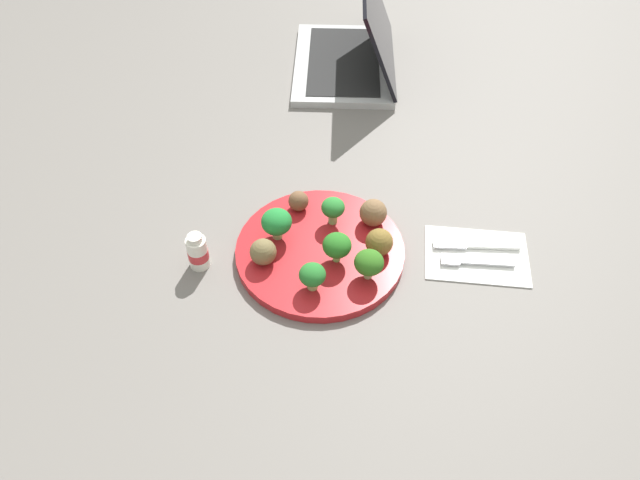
{
  "coord_description": "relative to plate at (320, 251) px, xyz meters",
  "views": [
    {
      "loc": [
        -0.1,
        0.68,
        0.79
      ],
      "look_at": [
        0.0,
        0.0,
        0.04
      ],
      "focal_mm": 35.2,
      "sensor_mm": 36.0,
      "label": 1
    }
  ],
  "objects": [
    {
      "name": "broccoli_floret_mid_right",
      "position": [
        -0.03,
        0.02,
        0.04
      ],
      "size": [
        0.05,
        0.05,
        0.05
      ],
      "color": "#96CA66",
      "rests_on": "plate"
    },
    {
      "name": "broccoli_floret_front_left",
      "position": [
        -0.08,
        0.05,
        0.04
      ],
      "size": [
        0.05,
        0.05,
        0.05
      ],
      "color": "#A8BB76",
      "rests_on": "plate"
    },
    {
      "name": "laptop",
      "position": [
        0.01,
        -0.57,
        0.03
      ],
      "size": [
        0.26,
        0.34,
        0.2
      ],
      "color": "#B4B4B4",
      "rests_on": "ground_plane"
    },
    {
      "name": "knife",
      "position": [
        -0.25,
        -0.05,
        -0.0
      ],
      "size": [
        0.15,
        0.03,
        0.01
      ],
      "color": "white",
      "rests_on": "napkin"
    },
    {
      "name": "broccoli_floret_center",
      "position": [
        0.07,
        -0.02,
        0.04
      ],
      "size": [
        0.05,
        0.05,
        0.06
      ],
      "color": "#A2C879",
      "rests_on": "plate"
    },
    {
      "name": "meatball_front_left",
      "position": [
        -0.1,
        -0.01,
        0.03
      ],
      "size": [
        0.05,
        0.05,
        0.05
      ],
      "primitive_type": "sphere",
      "color": "brown",
      "rests_on": "plate"
    },
    {
      "name": "meatball_far_rim",
      "position": [
        -0.08,
        -0.07,
        0.03
      ],
      "size": [
        0.05,
        0.05,
        0.05
      ],
      "primitive_type": "sphere",
      "color": "brown",
      "rests_on": "plate"
    },
    {
      "name": "meatball_back_right",
      "position": [
        0.05,
        -0.09,
        0.03
      ],
      "size": [
        0.04,
        0.04,
        0.04
      ],
      "primitive_type": "sphere",
      "color": "brown",
      "rests_on": "plate"
    },
    {
      "name": "broccoli_floret_near_rim",
      "position": [
        -0.01,
        -0.06,
        0.04
      ],
      "size": [
        0.04,
        0.04,
        0.05
      ],
      "color": "#8FC272",
      "rests_on": "plate"
    },
    {
      "name": "fork",
      "position": [
        -0.25,
        -0.01,
        -0.0
      ],
      "size": [
        0.12,
        0.02,
        0.01
      ],
      "color": "silver",
      "rests_on": "napkin"
    },
    {
      "name": "ground_plane",
      "position": [
        0.0,
        0.0,
        -0.01
      ],
      "size": [
        4.0,
        4.0,
        0.0
      ],
      "primitive_type": "plane",
      "color": "slate"
    },
    {
      "name": "plate",
      "position": [
        0.0,
        0.0,
        0.0
      ],
      "size": [
        0.28,
        0.28,
        0.02
      ],
      "primitive_type": "cylinder",
      "color": "red",
      "rests_on": "ground_plane"
    },
    {
      "name": "broccoli_floret_far_rim",
      "position": [
        0.0,
        0.08,
        0.04
      ],
      "size": [
        0.04,
        0.04,
        0.05
      ],
      "color": "#A1BD69",
      "rests_on": "plate"
    },
    {
      "name": "yogurt_bottle",
      "position": [
        0.19,
        0.05,
        0.02
      ],
      "size": [
        0.03,
        0.03,
        0.07
      ],
      "color": "white",
      "rests_on": "ground_plane"
    },
    {
      "name": "napkin",
      "position": [
        -0.26,
        -0.03,
        -0.01
      ],
      "size": [
        0.17,
        0.12,
        0.01
      ],
      "primitive_type": "cube",
      "rotation": [
        0.0,
        0.0,
        0.03
      ],
      "color": "white",
      "rests_on": "ground_plane"
    },
    {
      "name": "meatball_front_right",
      "position": [
        0.09,
        0.04,
        0.03
      ],
      "size": [
        0.04,
        0.04,
        0.04
      ],
      "primitive_type": "sphere",
      "color": "brown",
      "rests_on": "plate"
    }
  ]
}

